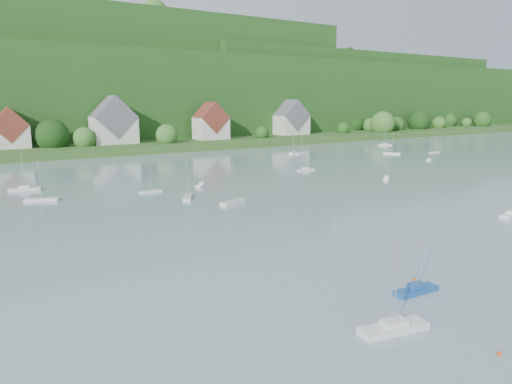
% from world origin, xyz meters
% --- Properties ---
extents(far_shore_strip, '(600.00, 60.00, 3.00)m').
position_xyz_m(far_shore_strip, '(0.00, 200.00, 1.50)').
color(far_shore_strip, '#2C4E1D').
rests_on(far_shore_strip, ground).
extents(forested_ridge, '(620.00, 181.22, 69.89)m').
position_xyz_m(forested_ridge, '(0.39, 268.57, 22.89)').
color(forested_ridge, '#1B4014').
rests_on(forested_ridge, ground).
extents(village_building_1, '(12.00, 9.36, 14.00)m').
position_xyz_m(village_building_1, '(-30.00, 189.00, 8.75)').
color(village_building_1, beige).
rests_on(village_building_1, far_shore_strip).
extents(village_building_2, '(16.00, 11.44, 18.00)m').
position_xyz_m(village_building_2, '(5.00, 188.00, 10.27)').
color(village_building_2, beige).
rests_on(village_building_2, far_shore_strip).
extents(village_building_3, '(13.00, 10.40, 15.50)m').
position_xyz_m(village_building_3, '(45.00, 186.00, 9.43)').
color(village_building_3, beige).
rests_on(village_building_3, far_shore_strip).
extents(village_building_4, '(15.00, 10.40, 16.50)m').
position_xyz_m(village_building_4, '(90.00, 190.00, 9.59)').
color(village_building_4, beige).
rests_on(village_building_4, far_shore_strip).
extents(near_sailboat_0, '(6.45, 2.89, 8.42)m').
position_xyz_m(near_sailboat_0, '(-13.55, 34.90, 0.45)').
color(near_sailboat_0, silver).
rests_on(near_sailboat_0, ground).
extents(near_sailboat_1, '(5.17, 1.67, 6.89)m').
position_xyz_m(near_sailboat_1, '(-5.42, 39.18, 0.40)').
color(near_sailboat_1, '#1C4990').
rests_on(near_sailboat_1, ground).
extents(near_sailboat_3, '(6.21, 2.58, 8.14)m').
position_xyz_m(near_sailboat_3, '(33.78, 51.41, 0.44)').
color(near_sailboat_3, silver).
rests_on(near_sailboat_3, ground).
extents(mooring_buoy_0, '(0.39, 0.39, 0.39)m').
position_xyz_m(mooring_buoy_0, '(-9.50, 28.07, 0.00)').
color(mooring_buoy_0, '#DD4410').
rests_on(mooring_buoy_0, ground).
extents(mooring_buoy_3, '(0.42, 0.42, 0.42)m').
position_xyz_m(mooring_buoy_3, '(-2.99, 41.37, 0.00)').
color(mooring_buoy_3, '#DD4410').
rests_on(mooring_buoy_3, ground).
extents(far_sailboat_cluster, '(204.94, 67.74, 8.71)m').
position_xyz_m(far_sailboat_cluster, '(11.42, 119.82, 0.37)').
color(far_sailboat_cluster, silver).
rests_on(far_sailboat_cluster, ground).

